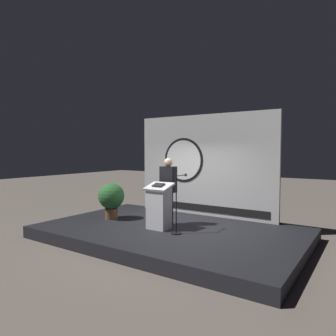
{
  "coord_description": "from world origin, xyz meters",
  "views": [
    {
      "loc": [
        4.24,
        -6.39,
        2.24
      ],
      "look_at": [
        -0.15,
        0.14,
        1.79
      ],
      "focal_mm": 32.9,
      "sensor_mm": 36.0,
      "label": 1
    }
  ],
  "objects": [
    {
      "name": "potted_plant",
      "position": [
        -1.94,
        -0.09,
        0.91
      ],
      "size": [
        0.74,
        0.74,
        1.02
      ],
      "color": "brown",
      "rests_on": "stage_platform"
    },
    {
      "name": "ground_plane",
      "position": [
        0.0,
        0.0,
        0.0
      ],
      "size": [
        40.0,
        40.0,
        0.0
      ],
      "primitive_type": "plane",
      "color": "#6B6056"
    },
    {
      "name": "podium",
      "position": [
        -0.15,
        -0.26,
        0.85
      ],
      "size": [
        0.64,
        0.49,
        1.15
      ],
      "color": "silver",
      "rests_on": "stage_platform"
    },
    {
      "name": "speaker_person",
      "position": [
        -0.2,
        0.22,
        1.2
      ],
      "size": [
        0.4,
        0.26,
        1.75
      ],
      "color": "black",
      "rests_on": "stage_platform"
    },
    {
      "name": "banner_display",
      "position": [
        -0.03,
        1.85,
        1.8
      ],
      "size": [
        4.44,
        0.12,
        3.01
      ],
      "color": "silver",
      "rests_on": "stage_platform"
    },
    {
      "name": "microphone_stand",
      "position": [
        0.45,
        -0.35,
        0.79
      ],
      "size": [
        0.24,
        0.59,
        1.4
      ],
      "color": "black",
      "rests_on": "stage_platform"
    },
    {
      "name": "stage_platform",
      "position": [
        0.0,
        0.0,
        0.15
      ],
      "size": [
        6.4,
        4.0,
        0.3
      ],
      "primitive_type": "cube",
      "color": "black",
      "rests_on": "ground"
    }
  ]
}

